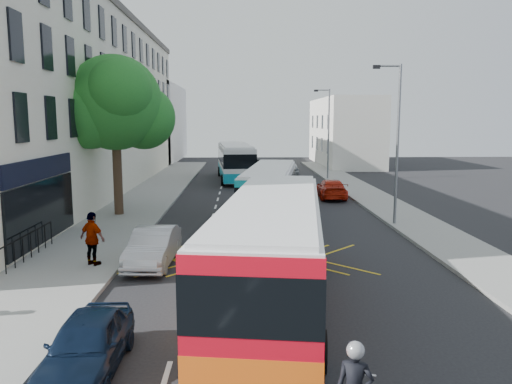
{
  "coord_description": "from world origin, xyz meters",
  "views": [
    {
      "loc": [
        -1.58,
        -12.95,
        5.41
      ],
      "look_at": [
        -0.92,
        9.25,
        2.2
      ],
      "focal_mm": 35.0,
      "sensor_mm": 36.0,
      "label": 1
    }
  ],
  "objects": [
    {
      "name": "ground",
      "position": [
        0.0,
        0.0,
        0.0
      ],
      "size": [
        120.0,
        120.0,
        0.0
      ],
      "primitive_type": "plane",
      "color": "black",
      "rests_on": "ground"
    },
    {
      "name": "pavement_left",
      "position": [
        -8.5,
        15.0,
        0.07
      ],
      "size": [
        5.0,
        70.0,
        0.15
      ],
      "primitive_type": "cube",
      "color": "gray",
      "rests_on": "ground"
    },
    {
      "name": "pavement_right",
      "position": [
        7.5,
        15.0,
        0.07
      ],
      "size": [
        3.0,
        70.0,
        0.15
      ],
      "primitive_type": "cube",
      "color": "gray",
      "rests_on": "ground"
    },
    {
      "name": "terrace_main",
      "position": [
        -14.0,
        24.49,
        6.76
      ],
      "size": [
        8.3,
        45.0,
        13.5
      ],
      "color": "beige",
      "rests_on": "ground"
    },
    {
      "name": "terrace_far",
      "position": [
        -14.0,
        55.0,
        5.0
      ],
      "size": [
        8.0,
        20.0,
        10.0
      ],
      "primitive_type": "cube",
      "color": "silver",
      "rests_on": "ground"
    },
    {
      "name": "building_right",
      "position": [
        11.0,
        48.0,
        4.0
      ],
      "size": [
        6.0,
        18.0,
        8.0
      ],
      "primitive_type": "cube",
      "color": "silver",
      "rests_on": "ground"
    },
    {
      "name": "street_tree",
      "position": [
        -8.51,
        14.97,
        6.29
      ],
      "size": [
        6.3,
        5.7,
        8.8
      ],
      "color": "#382619",
      "rests_on": "pavement_left"
    },
    {
      "name": "lamp_near",
      "position": [
        6.2,
        12.0,
        4.62
      ],
      "size": [
        1.45,
        0.15,
        8.0
      ],
      "color": "slate",
      "rests_on": "pavement_right"
    },
    {
      "name": "lamp_far",
      "position": [
        6.2,
        32.0,
        4.62
      ],
      "size": [
        1.45,
        0.15,
        8.0
      ],
      "color": "slate",
      "rests_on": "pavement_right"
    },
    {
      "name": "railings",
      "position": [
        -9.7,
        5.3,
        0.72
      ],
      "size": [
        0.08,
        5.6,
        1.14
      ],
      "primitive_type": null,
      "color": "black",
      "rests_on": "pavement_left"
    },
    {
      "name": "bus_near",
      "position": [
        -0.68,
        1.1,
        1.7
      ],
      "size": [
        4.15,
        11.73,
        3.23
      ],
      "rotation": [
        0.0,
        0.0,
        -0.13
      ],
      "color": "silver",
      "rests_on": "ground"
    },
    {
      "name": "bus_mid",
      "position": [
        -0.0,
        14.2,
        1.51
      ],
      "size": [
        3.82,
        10.44,
        2.87
      ],
      "rotation": [
        0.0,
        0.0,
        -0.15
      ],
      "color": "silver",
      "rests_on": "ground"
    },
    {
      "name": "bus_far",
      "position": [
        -2.12,
        32.14,
        1.71
      ],
      "size": [
        3.61,
        11.75,
        3.25
      ],
      "rotation": [
        0.0,
        0.0,
        0.08
      ],
      "color": "silver",
      "rests_on": "ground"
    },
    {
      "name": "parked_car_blue",
      "position": [
        -4.91,
        -2.71,
        0.63
      ],
      "size": [
        1.52,
        3.73,
        1.27
      ],
      "primitive_type": "imported",
      "rotation": [
        0.0,
        0.0,
        0.01
      ],
      "color": "black",
      "rests_on": "ground"
    },
    {
      "name": "parked_car_silver",
      "position": [
        -4.9,
        5.4,
        0.69
      ],
      "size": [
        1.64,
        4.26,
        1.38
      ],
      "primitive_type": "imported",
      "rotation": [
        0.0,
        0.0,
        -0.04
      ],
      "color": "#B6B8BE",
      "rests_on": "ground"
    },
    {
      "name": "red_hatchback",
      "position": [
        4.69,
        21.28,
        0.66
      ],
      "size": [
        2.06,
        4.65,
        1.33
      ],
      "primitive_type": "imported",
      "rotation": [
        0.0,
        0.0,
        3.1
      ],
      "color": "#AC1907",
      "rests_on": "ground"
    },
    {
      "name": "distant_car_grey",
      "position": [
        -0.12,
        40.13,
        0.65
      ],
      "size": [
        2.66,
        4.89,
        1.3
      ],
      "primitive_type": "imported",
      "rotation": [
        0.0,
        0.0,
        0.11
      ],
      "color": "#3B3F42",
      "rests_on": "ground"
    },
    {
      "name": "distant_car_silver",
      "position": [
        3.38,
        36.68,
        0.62
      ],
      "size": [
        1.47,
        3.62,
        1.23
      ],
      "primitive_type": "imported",
      "rotation": [
        0.0,
        0.0,
        3.15
      ],
      "color": "#B2B6BB",
      "rests_on": "ground"
    },
    {
      "name": "pedestrian_far",
      "position": [
        -7.0,
        4.91,
        1.14
      ],
      "size": [
        1.24,
        1.01,
        1.97
      ],
      "primitive_type": "imported",
      "rotation": [
        0.0,
        0.0,
        2.6
      ],
      "color": "gray",
      "rests_on": "pavement_left"
    }
  ]
}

